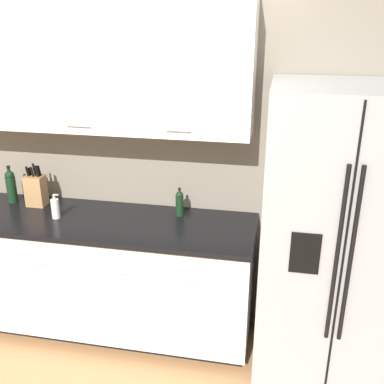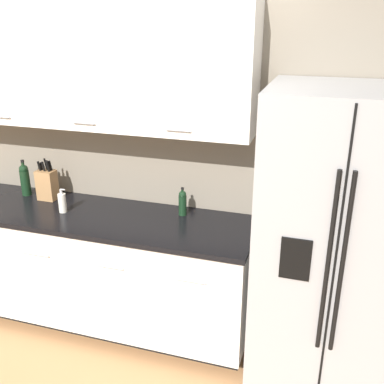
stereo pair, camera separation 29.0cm
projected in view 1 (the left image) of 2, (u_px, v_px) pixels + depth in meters
The scene contains 7 objects.
wall_back at pixel (105, 126), 3.17m from camera, with size 10.00×0.39×2.60m.
counter_unit at pixel (93, 273), 3.30m from camera, with size 2.34×0.64×0.92m.
refrigerator at pixel (334, 240), 2.77m from camera, with size 0.89×0.78×1.89m.
knife_block at pixel (36, 190), 3.30m from camera, with size 0.14×0.10×0.32m.
wine_bottle at pixel (11, 186), 3.35m from camera, with size 0.07×0.07×0.29m.
soap_dispenser at pixel (55, 208), 3.11m from camera, with size 0.06×0.06×0.18m.
oil_bottle at pixel (180, 203), 3.14m from camera, with size 0.06×0.06×0.21m.
Camera 1 is at (1.18, -1.80, 2.24)m, focal length 42.00 mm.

